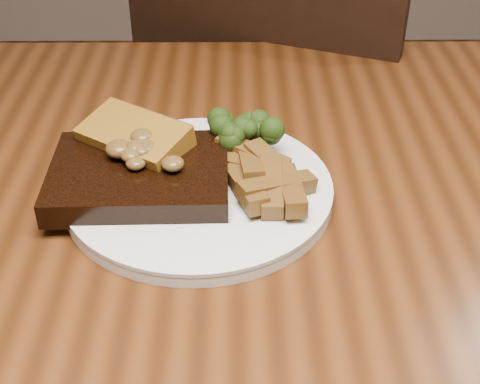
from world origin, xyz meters
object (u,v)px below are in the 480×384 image
object	(u,v)px
steak	(140,176)
garlic_bread	(136,153)
plate	(199,192)
potato_wedges	(249,173)
chair_far	(280,131)
dining_table	(252,291)

from	to	relation	value
steak	garlic_bread	distance (m)	0.05
plate	potato_wedges	size ratio (longest dim) A/B	2.59
steak	potato_wedges	distance (m)	0.11
plate	chair_far	bearing A→B (deg)	77.18
plate	garlic_bread	distance (m)	0.08
plate	steak	xyz separation A→B (m)	(-0.06, 0.00, 0.02)
dining_table	plate	xyz separation A→B (m)	(-0.06, 0.05, 0.10)
chair_far	potato_wedges	xyz separation A→B (m)	(-0.07, -0.53, 0.26)
dining_table	steak	bearing A→B (deg)	158.31
dining_table	chair_far	world-z (taller)	chair_far
chair_far	steak	xyz separation A→B (m)	(-0.18, -0.54, 0.26)
steak	potato_wedges	bearing A→B (deg)	1.94
steak	plate	bearing A→B (deg)	-1.62
plate	potato_wedges	xyz separation A→B (m)	(0.05, 0.01, 0.02)
chair_far	potato_wedges	bearing A→B (deg)	104.44
dining_table	chair_far	bearing A→B (deg)	83.44
dining_table	steak	size ratio (longest dim) A/B	8.87
steak	potato_wedges	size ratio (longest dim) A/B	1.69
plate	steak	bearing A→B (deg)	179.47
garlic_bread	potato_wedges	world-z (taller)	garlic_bread
garlic_bread	potato_wedges	xyz separation A→B (m)	(0.12, -0.04, -0.00)
chair_far	plate	xyz separation A→B (m)	(-0.12, -0.54, 0.24)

